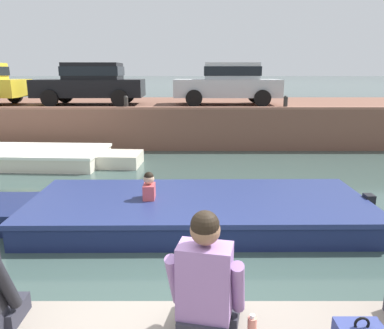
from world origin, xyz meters
name	(u,v)px	position (x,y,z in m)	size (l,w,h in m)	color
ground_plane	(185,198)	(0.00, 4.88, 0.00)	(400.00, 400.00, 0.00)	#384C47
far_quay_wall	(189,119)	(0.00, 12.75, 0.70)	(60.00, 6.00, 1.40)	brown
far_wall_coping	(188,108)	(0.00, 9.87, 1.44)	(60.00, 0.24, 0.08)	#925F4C
boat_moored_west_cream	(18,156)	(-4.96, 7.95, 0.22)	(6.86, 2.45, 0.44)	silver
motorboat_passing	(184,210)	(0.02, 3.58, 0.23)	(7.22, 2.44, 0.94)	navy
car_left_inner_black	(93,82)	(-3.61, 11.68, 2.25)	(4.03, 2.05, 1.54)	black
car_centre_silver	(230,82)	(1.54, 11.68, 2.24)	(3.96, 2.03, 1.54)	#B7BABC
mooring_bollard_mid	(127,102)	(-2.04, 10.00, 1.64)	(0.15, 0.15, 0.44)	#2D2B28
mooring_bollard_east	(287,102)	(3.33, 10.00, 1.64)	(0.15, 0.15, 0.44)	#2D2B28
person_seated_right	(207,289)	(0.27, -0.41, 1.18)	(0.58, 0.59, 0.96)	#282833
bottle_drink	(253,329)	(0.59, -0.46, 0.91)	(0.06, 0.06, 0.20)	#E07F6B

